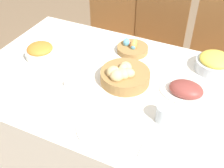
{
  "coord_description": "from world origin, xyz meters",
  "views": [
    {
      "loc": [
        0.48,
        -1.06,
        1.67
      ],
      "look_at": [
        0.02,
        -0.07,
        0.78
      ],
      "focal_mm": 45.0,
      "sensor_mm": 36.0,
      "label": 1
    }
  ],
  "objects_px": {
    "chair_far_center": "(154,42)",
    "ham_platter": "(186,90)",
    "spoon": "(144,142)",
    "carrot_bowl": "(40,51)",
    "egg_basket": "(132,48)",
    "knife": "(138,140)",
    "drinking_cup": "(165,114)",
    "fork": "(76,117)",
    "chair_far_left": "(108,31)",
    "dinner_plate": "(105,128)",
    "bread_basket": "(124,75)",
    "chair_far_right": "(216,56)",
    "pineapple_bowl": "(215,63)",
    "butter_dish": "(80,83)"
  },
  "relations": [
    {
      "from": "chair_far_center",
      "to": "ham_platter",
      "type": "distance_m",
      "value": 0.9
    },
    {
      "from": "chair_far_center",
      "to": "spoon",
      "type": "relative_size",
      "value": 5.6
    },
    {
      "from": "carrot_bowl",
      "to": "egg_basket",
      "type": "bearing_deg",
      "value": 31.97
    },
    {
      "from": "carrot_bowl",
      "to": "knife",
      "type": "xyz_separation_m",
      "value": [
        0.74,
        -0.34,
        -0.04
      ]
    },
    {
      "from": "ham_platter",
      "to": "drinking_cup",
      "type": "height_order",
      "value": "drinking_cup"
    },
    {
      "from": "egg_basket",
      "to": "carrot_bowl",
      "type": "relative_size",
      "value": 1.07
    },
    {
      "from": "egg_basket",
      "to": "fork",
      "type": "relative_size",
      "value": 1.08
    },
    {
      "from": "chair_far_left",
      "to": "carrot_bowl",
      "type": "distance_m",
      "value": 0.85
    },
    {
      "from": "dinner_plate",
      "to": "bread_basket",
      "type": "bearing_deg",
      "value": 99.39
    },
    {
      "from": "fork",
      "to": "knife",
      "type": "distance_m",
      "value": 0.3
    },
    {
      "from": "chair_far_right",
      "to": "ham_platter",
      "type": "xyz_separation_m",
      "value": [
        -0.08,
        -0.77,
        0.24
      ]
    },
    {
      "from": "chair_far_right",
      "to": "carrot_bowl",
      "type": "relative_size",
      "value": 5.52
    },
    {
      "from": "drinking_cup",
      "to": "ham_platter",
      "type": "bearing_deg",
      "value": 78.74
    },
    {
      "from": "knife",
      "to": "egg_basket",
      "type": "bearing_deg",
      "value": 117.34
    },
    {
      "from": "egg_basket",
      "to": "chair_far_left",
      "type": "bearing_deg",
      "value": 128.36
    },
    {
      "from": "dinner_plate",
      "to": "knife",
      "type": "relative_size",
      "value": 1.47
    },
    {
      "from": "bread_basket",
      "to": "carrot_bowl",
      "type": "height_order",
      "value": "bread_basket"
    },
    {
      "from": "egg_basket",
      "to": "fork",
      "type": "height_order",
      "value": "egg_basket"
    },
    {
      "from": "pineapple_bowl",
      "to": "fork",
      "type": "relative_size",
      "value": 1.18
    },
    {
      "from": "chair_far_right",
      "to": "butter_dish",
      "type": "bearing_deg",
      "value": -124.03
    },
    {
      "from": "ham_platter",
      "to": "pineapple_bowl",
      "type": "xyz_separation_m",
      "value": [
        0.09,
        0.27,
        0.02
      ]
    },
    {
      "from": "dinner_plate",
      "to": "drinking_cup",
      "type": "relative_size",
      "value": 3.02
    },
    {
      "from": "chair_far_center",
      "to": "fork",
      "type": "xyz_separation_m",
      "value": [
        -0.01,
        -1.15,
        0.22
      ]
    },
    {
      "from": "egg_basket",
      "to": "drinking_cup",
      "type": "distance_m",
      "value": 0.58
    },
    {
      "from": "chair_far_left",
      "to": "ham_platter",
      "type": "distance_m",
      "value": 1.14
    },
    {
      "from": "dinner_plate",
      "to": "chair_far_right",
      "type": "bearing_deg",
      "value": 73.29
    },
    {
      "from": "chair_far_left",
      "to": "carrot_bowl",
      "type": "height_order",
      "value": "chair_far_left"
    },
    {
      "from": "egg_basket",
      "to": "chair_far_right",
      "type": "bearing_deg",
      "value": 47.89
    },
    {
      "from": "bread_basket",
      "to": "fork",
      "type": "relative_size",
      "value": 1.5
    },
    {
      "from": "ham_platter",
      "to": "knife",
      "type": "height_order",
      "value": "ham_platter"
    },
    {
      "from": "egg_basket",
      "to": "ham_platter",
      "type": "height_order",
      "value": "egg_basket"
    },
    {
      "from": "knife",
      "to": "drinking_cup",
      "type": "height_order",
      "value": "drinking_cup"
    },
    {
      "from": "carrot_bowl",
      "to": "dinner_plate",
      "type": "relative_size",
      "value": 0.69
    },
    {
      "from": "ham_platter",
      "to": "dinner_plate",
      "type": "bearing_deg",
      "value": -124.8
    },
    {
      "from": "bread_basket",
      "to": "dinner_plate",
      "type": "xyz_separation_m",
      "value": [
        0.06,
        -0.33,
        -0.04
      ]
    },
    {
      "from": "chair_far_center",
      "to": "chair_far_left",
      "type": "relative_size",
      "value": 1.0
    },
    {
      "from": "spoon",
      "to": "chair_far_right",
      "type": "bearing_deg",
      "value": 78.6
    },
    {
      "from": "chair_far_center",
      "to": "pineapple_bowl",
      "type": "relative_size",
      "value": 4.75
    },
    {
      "from": "chair_far_right",
      "to": "spoon",
      "type": "distance_m",
      "value": 1.18
    },
    {
      "from": "pineapple_bowl",
      "to": "knife",
      "type": "bearing_deg",
      "value": -107.43
    },
    {
      "from": "chair_far_right",
      "to": "egg_basket",
      "type": "xyz_separation_m",
      "value": [
        -0.47,
        -0.52,
        0.25
      ]
    },
    {
      "from": "chair_far_right",
      "to": "knife",
      "type": "relative_size",
      "value": 5.6
    },
    {
      "from": "knife",
      "to": "drinking_cup",
      "type": "distance_m",
      "value": 0.18
    },
    {
      "from": "bread_basket",
      "to": "butter_dish",
      "type": "relative_size",
      "value": 1.89
    },
    {
      "from": "chair_far_left",
      "to": "knife",
      "type": "distance_m",
      "value": 1.36
    },
    {
      "from": "chair_far_right",
      "to": "pineapple_bowl",
      "type": "xyz_separation_m",
      "value": [
        0.01,
        -0.5,
        0.27
      ]
    },
    {
      "from": "chair_far_center",
      "to": "dinner_plate",
      "type": "distance_m",
      "value": 1.18
    },
    {
      "from": "egg_basket",
      "to": "pineapple_bowl",
      "type": "bearing_deg",
      "value": 2.04
    },
    {
      "from": "egg_basket",
      "to": "ham_platter",
      "type": "bearing_deg",
      "value": -32.55
    },
    {
      "from": "chair_far_right",
      "to": "spoon",
      "type": "relative_size",
      "value": 5.6
    }
  ]
}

